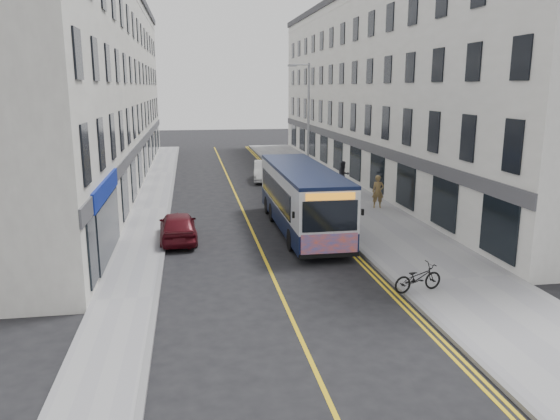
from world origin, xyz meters
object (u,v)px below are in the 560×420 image
object	(u,v)px
bicycle	(418,278)
pedestrian_near	(378,192)
streetlamp	(307,126)
car_white	(265,171)
pedestrian_far	(343,175)
city_bus	(302,197)
car_maroon	(178,226)

from	to	relation	value
bicycle	pedestrian_near	bearing A→B (deg)	-25.68
bicycle	streetlamp	bearing A→B (deg)	-11.32
pedestrian_near	car_white	xyz separation A→B (m)	(-4.84, 10.46, -0.30)
pedestrian_far	car_white	xyz separation A→B (m)	(-4.53, 4.63, -0.32)
city_bus	pedestrian_near	distance (m)	6.35
pedestrian_near	car_white	distance (m)	11.53
car_white	city_bus	bearing A→B (deg)	-82.99
car_white	streetlamp	bearing A→B (deg)	-68.26
pedestrian_near	car_maroon	xyz separation A→B (m)	(-10.78, -4.63, -0.35)
city_bus	pedestrian_far	distance (m)	10.73
streetlamp	pedestrian_far	world-z (taller)	streetlamp
car_maroon	car_white	bearing A→B (deg)	-113.76
pedestrian_near	car_maroon	world-z (taller)	pedestrian_near
streetlamp	pedestrian_far	bearing A→B (deg)	34.73
pedestrian_near	pedestrian_far	distance (m)	5.83
pedestrian_near	car_white	size ratio (longest dim) A/B	0.41
bicycle	pedestrian_near	world-z (taller)	pedestrian_near
bicycle	pedestrian_near	size ratio (longest dim) A/B	0.98
streetlamp	car_maroon	xyz separation A→B (m)	(-7.57, -8.44, -3.71)
city_bus	car_maroon	bearing A→B (deg)	-171.51
city_bus	car_maroon	distance (m)	5.85
city_bus	car_white	size ratio (longest dim) A/B	2.40
bicycle	car_white	size ratio (longest dim) A/B	0.40
car_maroon	pedestrian_far	bearing A→B (deg)	-137.31
city_bus	car_maroon	xyz separation A→B (m)	(-5.71, -0.85, -0.98)
streetlamp	bicycle	size ratio (longest dim) A/B	4.56
pedestrian_near	streetlamp	bearing A→B (deg)	139.56
car_white	pedestrian_near	bearing A→B (deg)	-57.24
city_bus	streetlamp	bearing A→B (deg)	76.21
pedestrian_far	car_white	world-z (taller)	pedestrian_far
bicycle	car_maroon	xyz separation A→B (m)	(-7.80, 7.73, 0.09)
bicycle	car_white	bearing A→B (deg)	-7.47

